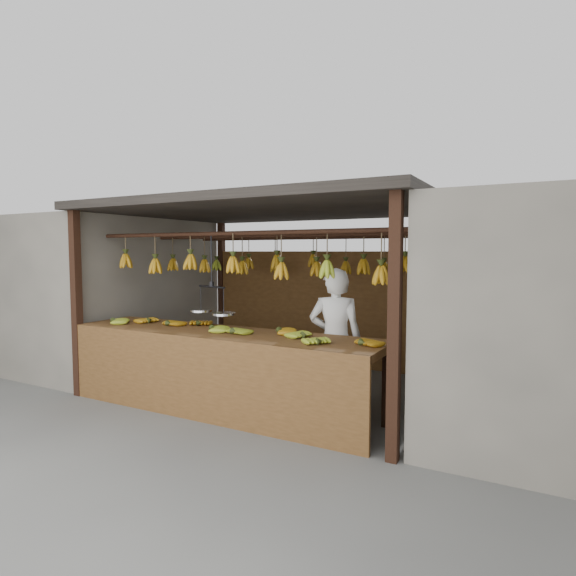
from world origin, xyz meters
The scene contains 8 objects.
ground centered at (0.00, 0.00, 0.00)m, with size 80.00×80.00×0.00m, color #5B5B57.
stall centered at (0.00, 0.33, 1.97)m, with size 4.30×3.30×2.40m.
neighbor_left centered at (-3.60, 0.00, 1.15)m, with size 3.00×3.00×2.30m, color slate.
counter centered at (-0.08, -1.23, 0.72)m, with size 3.78×0.86×0.96m.
hanging_bananas centered at (0.00, -0.01, 1.61)m, with size 3.62×2.22×0.40m.
balance_scale centered at (-0.30, -1.00, 1.15)m, with size 0.68×0.38×0.92m.
vendor centered at (1.07, -0.57, 0.81)m, with size 0.59×0.39×1.62m, color white.
bag_bundles centered at (1.94, 1.35, 1.02)m, with size 0.08×0.26×1.21m.
Camera 1 is at (3.13, -5.44, 1.80)m, focal length 30.00 mm.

